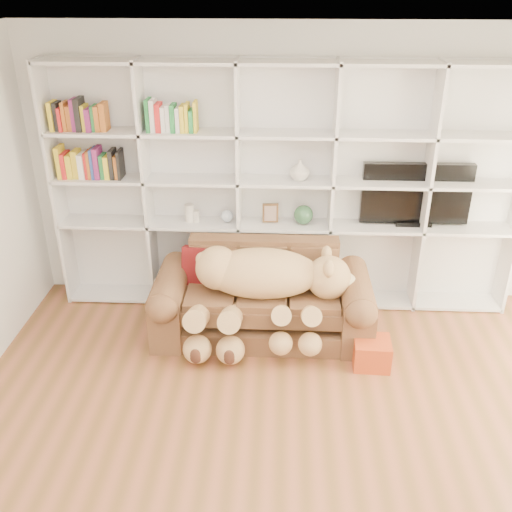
# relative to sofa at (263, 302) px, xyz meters

# --- Properties ---
(floor) EXTENTS (5.00, 5.00, 0.00)m
(floor) POSITION_rel_sofa_xyz_m (0.19, -1.72, -0.31)
(floor) COLOR brown
(floor) RESTS_ON ground
(ceiling) EXTENTS (5.00, 5.00, 0.00)m
(ceiling) POSITION_rel_sofa_xyz_m (0.19, -1.72, 2.39)
(ceiling) COLOR white
(ceiling) RESTS_ON wall_back
(wall_back) EXTENTS (5.00, 0.02, 2.70)m
(wall_back) POSITION_rel_sofa_xyz_m (0.19, 0.78, 1.04)
(wall_back) COLOR white
(wall_back) RESTS_ON floor
(bookshelf) EXTENTS (4.43, 0.35, 2.40)m
(bookshelf) POSITION_rel_sofa_xyz_m (-0.05, 0.64, 0.99)
(bookshelf) COLOR silver
(bookshelf) RESTS_ON floor
(sofa) EXTENTS (1.99, 0.86, 0.83)m
(sofa) POSITION_rel_sofa_xyz_m (0.00, 0.00, 0.00)
(sofa) COLOR brown
(sofa) RESTS_ON floor
(teddy_bear) EXTENTS (1.52, 0.82, 0.88)m
(teddy_bear) POSITION_rel_sofa_xyz_m (0.00, -0.17, 0.27)
(teddy_bear) COLOR #E2C271
(teddy_bear) RESTS_ON sofa
(throw_pillow) EXTENTS (0.38, 0.24, 0.38)m
(throw_pillow) POSITION_rel_sofa_xyz_m (-0.57, 0.14, 0.29)
(throw_pillow) COLOR #601012
(throw_pillow) RESTS_ON sofa
(gift_box) EXTENTS (0.32, 0.30, 0.25)m
(gift_box) POSITION_rel_sofa_xyz_m (0.96, -0.48, -0.19)
(gift_box) COLOR #B23D17
(gift_box) RESTS_ON floor
(tv) EXTENTS (1.03, 0.18, 0.61)m
(tv) POSITION_rel_sofa_xyz_m (1.43, 0.64, 0.85)
(tv) COLOR black
(tv) RESTS_ON bookshelf
(picture_frame) EXTENTS (0.16, 0.04, 0.19)m
(picture_frame) POSITION_rel_sofa_xyz_m (0.05, 0.59, 0.66)
(picture_frame) COLOR #50351B
(picture_frame) RESTS_ON bookshelf
(green_vase) EXTENTS (0.19, 0.19, 0.19)m
(green_vase) POSITION_rel_sofa_xyz_m (0.37, 0.59, 0.64)
(green_vase) COLOR #2D5836
(green_vase) RESTS_ON bookshelf
(figurine_tall) EXTENTS (0.11, 0.11, 0.18)m
(figurine_tall) POSITION_rel_sofa_xyz_m (-0.74, 0.59, 0.64)
(figurine_tall) COLOR beige
(figurine_tall) RESTS_ON bookshelf
(figurine_short) EXTENTS (0.07, 0.07, 0.12)m
(figurine_short) POSITION_rel_sofa_xyz_m (-0.68, 0.59, 0.61)
(figurine_short) COLOR beige
(figurine_short) RESTS_ON bookshelf
(snow_globe) EXTENTS (0.12, 0.12, 0.12)m
(snow_globe) POSITION_rel_sofa_xyz_m (-0.37, 0.59, 0.62)
(snow_globe) COLOR silver
(snow_globe) RESTS_ON bookshelf
(shelf_vase) EXTENTS (0.23, 0.23, 0.19)m
(shelf_vase) POSITION_rel_sofa_xyz_m (0.32, 0.59, 1.10)
(shelf_vase) COLOR beige
(shelf_vase) RESTS_ON bookshelf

